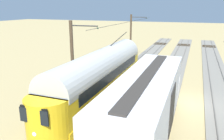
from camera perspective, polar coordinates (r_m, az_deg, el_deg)
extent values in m
plane|color=tan|center=(20.08, 19.27, -7.92)|extent=(220.00, 220.00, 0.00)
cube|color=slate|center=(20.21, 26.29, -8.38)|extent=(2.80, 80.00, 0.10)
cube|color=#59544C|center=(20.10, 24.27, -7.99)|extent=(0.07, 80.00, 0.08)
cube|color=#2D2316|center=(51.17, 23.26, 5.74)|extent=(2.50, 0.24, 0.08)
cube|color=#2D2316|center=(50.53, 23.28, 5.63)|extent=(2.50, 0.24, 0.08)
cube|color=#2D2316|center=(49.89, 23.31, 5.51)|extent=(2.50, 0.24, 0.08)
cube|color=#2D2316|center=(49.25, 23.33, 5.39)|extent=(2.50, 0.24, 0.08)
cube|color=#2D2316|center=(48.61, 23.36, 5.27)|extent=(2.50, 0.24, 0.08)
cube|color=slate|center=(20.20, 12.29, -7.07)|extent=(2.80, 80.00, 0.10)
cube|color=#59544C|center=(20.27, 10.29, -6.61)|extent=(0.07, 80.00, 0.08)
cube|color=#59544C|center=(20.09, 14.34, -7.05)|extent=(0.07, 80.00, 0.08)
cube|color=#2D2316|center=(51.17, 17.76, 6.26)|extent=(2.50, 0.24, 0.08)
cube|color=#2D2316|center=(50.53, 17.72, 6.15)|extent=(2.50, 0.24, 0.08)
cube|color=#2D2316|center=(49.89, 17.68, 6.04)|extent=(2.50, 0.24, 0.08)
cube|color=#2D2316|center=(49.24, 17.63, 5.93)|extent=(2.50, 0.24, 0.08)
cube|color=#2D2316|center=(48.60, 17.58, 5.82)|extent=(2.50, 0.24, 0.08)
cube|color=slate|center=(21.35, -0.86, -5.45)|extent=(2.80, 80.00, 0.10)
cube|color=#59544C|center=(21.57, -2.64, -4.98)|extent=(0.07, 80.00, 0.08)
cube|color=#59544C|center=(21.08, 0.96, -5.46)|extent=(0.07, 80.00, 0.08)
cube|color=#2D2316|center=(51.63, 12.31, 6.72)|extent=(2.50, 0.24, 0.08)
cube|color=#2D2316|center=(51.00, 12.20, 6.62)|extent=(2.50, 0.24, 0.08)
cube|color=#2D2316|center=(50.36, 12.08, 6.51)|extent=(2.50, 0.24, 0.08)
cube|color=#2D2316|center=(49.72, 11.97, 6.41)|extent=(2.50, 0.24, 0.08)
cube|color=#2D2316|center=(49.09, 11.85, 6.30)|extent=(2.50, 0.24, 0.08)
cube|color=gold|center=(19.61, -2.74, -5.36)|extent=(2.65, 14.86, 0.55)
cube|color=gold|center=(19.35, -2.76, -3.28)|extent=(2.55, 14.86, 0.95)
cube|color=gold|center=(19.06, -2.80, -0.43)|extent=(2.55, 14.86, 1.05)
cylinder|color=#B7B7B2|center=(18.92, -2.82, 1.09)|extent=(2.65, 14.56, 2.65)
cylinder|color=gold|center=(13.34, -15.66, -11.74)|extent=(2.55, 2.55, 2.55)
cylinder|color=gold|center=(25.96, 3.68, 2.16)|extent=(2.55, 2.55, 2.55)
cube|color=black|center=(12.12, -19.18, -9.61)|extent=(1.63, 0.08, 0.36)
cube|color=black|center=(12.22, -19.17, -11.01)|extent=(1.73, 0.06, 0.80)
cube|color=black|center=(19.59, -6.28, -0.07)|extent=(0.04, 12.48, 0.80)
cube|color=black|center=(18.60, 0.86, -0.82)|extent=(0.04, 12.48, 0.80)
cylinder|color=silver|center=(12.60, -19.04, -15.05)|extent=(0.24, 0.06, 0.24)
cylinder|color=black|center=(22.94, 1.85, 8.02)|extent=(0.07, 5.03, 0.85)
cylinder|color=black|center=(16.14, -11.94, -11.05)|extent=(0.10, 0.76, 0.76)
cylinder|color=black|center=(15.47, -7.34, -12.04)|extent=(0.10, 0.76, 0.76)
cylinder|color=black|center=(24.08, 0.16, -1.70)|extent=(0.10, 0.76, 0.76)
cylinder|color=black|center=(23.64, 3.43, -2.05)|extent=(0.10, 0.76, 0.76)
cube|color=silver|center=(13.62, 8.82, -7.83)|extent=(2.90, 12.00, 3.20)
cube|color=#332D28|center=(13.06, 9.11, -1.12)|extent=(0.70, 10.80, 0.08)
cube|color=black|center=(14.42, 8.51, -14.41)|extent=(2.70, 12.00, 0.36)
cube|color=black|center=(13.54, 14.99, -9.53)|extent=(0.06, 2.20, 2.56)
cylinder|color=black|center=(18.03, 13.66, -8.10)|extent=(0.10, 0.84, 0.84)
cylinder|color=black|center=(18.22, 9.15, -7.58)|extent=(0.10, 0.84, 0.84)
cylinder|color=#423323|center=(35.81, 4.75, 8.49)|extent=(0.28, 0.28, 6.68)
cylinder|color=#2D2D2D|center=(35.26, 6.79, 13.13)|extent=(2.40, 0.10, 0.10)
sphere|color=#334733|center=(35.00, 8.73, 12.80)|extent=(0.16, 0.16, 0.16)
cylinder|color=#423323|center=(19.44, -9.98, 2.37)|extent=(0.28, 0.28, 6.68)
cylinder|color=#2D2D2D|center=(18.42, -7.13, 11.04)|extent=(2.40, 0.10, 0.10)
sphere|color=#334733|center=(17.91, -3.64, 10.52)|extent=(0.16, 0.16, 0.16)
cylinder|color=black|center=(26.31, 4.53, 12.09)|extent=(0.03, 21.92, 0.03)
cylinder|color=black|center=(35.26, 6.79, 13.13)|extent=(2.40, 0.02, 0.02)
cube|color=#2D2316|center=(24.33, -7.46, -2.82)|extent=(0.24, 2.40, 0.18)
cube|color=#2D2316|center=(24.46, -8.08, -2.73)|extent=(0.24, 2.40, 0.18)
cube|color=#2D2316|center=(24.60, -8.70, -2.65)|extent=(0.24, 2.40, 0.18)
cube|color=#2D2316|center=(24.66, -7.77, -2.13)|extent=(2.40, 0.24, 0.18)
cube|color=#2D2316|center=(24.41, -8.10, -2.33)|extent=(2.40, 0.24, 0.18)
cube|color=#2D2316|center=(24.16, -8.44, -2.54)|extent=(2.40, 0.24, 0.18)
cube|color=#2D2316|center=(24.22, -7.49, -2.01)|extent=(0.24, 2.40, 0.18)
cube|color=#2D2316|center=(24.35, -8.12, -1.93)|extent=(0.24, 2.40, 0.18)
cube|color=#2D2316|center=(24.49, -8.73, -1.85)|extent=(0.24, 2.40, 0.18)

